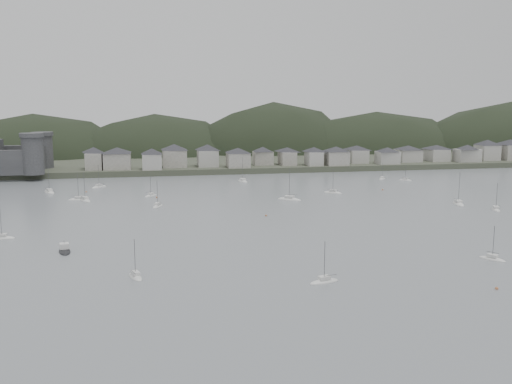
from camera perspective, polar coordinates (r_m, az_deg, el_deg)
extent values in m
plane|color=slate|center=(130.95, 6.26, -7.75)|extent=(900.00, 900.00, 0.00)
cube|color=#383D2D|center=(417.88, -5.72, 4.12)|extent=(900.00, 250.00, 3.00)
ellipsoid|color=black|center=(401.27, -21.35, 1.65)|extent=(138.98, 92.48, 81.13)
ellipsoid|color=black|center=(395.42, -10.07, 2.06)|extent=(132.08, 90.41, 79.74)
ellipsoid|color=black|center=(405.47, 1.75, 1.99)|extent=(133.88, 88.37, 101.41)
ellipsoid|color=black|center=(423.30, 11.91, 2.42)|extent=(165.81, 81.78, 82.55)
ellipsoid|color=black|center=(474.17, 24.20, 2.21)|extent=(177.60, 96.61, 102.57)
cylinder|color=#37373A|center=(291.94, -21.65, 3.42)|extent=(10.00, 10.00, 18.00)
cylinder|color=#37373A|center=(319.42, -20.73, 3.82)|extent=(10.00, 10.00, 17.00)
cube|color=#37373A|center=(305.92, -21.14, 3.12)|extent=(3.50, 30.00, 12.00)
cube|color=gray|center=(304.38, -16.05, 3.03)|extent=(8.34, 12.91, 8.59)
pyramid|color=#2A2A2F|center=(303.85, -16.10, 4.11)|extent=(15.78, 15.78, 3.01)
cube|color=gray|center=(302.92, -13.85, 3.07)|extent=(13.68, 13.35, 8.36)
pyramid|color=#2A2A2F|center=(302.40, -13.89, 4.13)|extent=(20.07, 20.07, 2.93)
cube|color=#B8B4AC|center=(297.25, -10.48, 3.04)|extent=(9.78, 10.20, 8.08)
pyramid|color=#2A2A2F|center=(296.73, -10.51, 4.09)|extent=(14.83, 14.83, 2.83)
cube|color=gray|center=(307.08, -8.25, 3.39)|extent=(12.59, 13.33, 9.09)
pyramid|color=#2A2A2F|center=(306.53, -8.27, 4.53)|extent=(19.24, 19.24, 3.18)
cube|color=#B8B4AC|center=(306.88, -4.91, 3.42)|extent=(10.74, 12.17, 8.87)
pyramid|color=#2A2A2F|center=(306.34, -4.93, 4.54)|extent=(17.01, 17.01, 3.10)
cube|color=gray|center=(302.49, -1.82, 3.26)|extent=(11.63, 12.09, 7.69)
pyramid|color=#2A2A2F|center=(302.00, -1.83, 4.24)|extent=(17.61, 17.61, 2.69)
cube|color=gray|center=(313.72, 0.70, 3.45)|extent=(10.37, 9.35, 7.44)
pyramid|color=#2A2A2F|center=(313.25, 0.70, 4.36)|extent=(14.65, 14.65, 2.60)
cube|color=gray|center=(314.35, 3.18, 3.43)|extent=(8.24, 12.20, 7.22)
pyramid|color=#2A2A2F|center=(313.90, 3.19, 4.31)|extent=(15.17, 15.17, 2.53)
cube|color=#B8B4AC|center=(312.98, 5.88, 3.39)|extent=(8.06, 10.91, 7.46)
pyramid|color=#2A2A2F|center=(312.52, 5.90, 4.31)|extent=(14.08, 14.08, 2.61)
cube|color=gray|center=(315.32, 8.11, 3.41)|extent=(11.73, 11.78, 7.66)
pyramid|color=#2A2A2F|center=(314.86, 8.13, 4.34)|extent=(17.46, 17.46, 2.68)
cube|color=#B8B4AC|center=(329.95, 10.16, 3.58)|extent=(10.19, 13.02, 7.33)
pyramid|color=#2A2A2F|center=(329.51, 10.18, 4.44)|extent=(17.23, 17.23, 2.57)
cube|color=#B8B4AC|center=(327.53, 13.15, 3.40)|extent=(11.70, 9.81, 6.88)
pyramid|color=#2A2A2F|center=(327.12, 13.18, 4.21)|extent=(15.97, 15.97, 2.41)
cube|color=#B8B4AC|center=(342.61, 15.13, 3.58)|extent=(12.83, 12.48, 7.00)
pyramid|color=#2A2A2F|center=(342.21, 15.16, 4.37)|extent=(18.79, 18.79, 2.45)
cube|color=#B8B4AC|center=(351.47, 17.79, 3.59)|extent=(11.07, 13.50, 6.97)
pyramid|color=#2A2A2F|center=(351.08, 17.83, 4.35)|extent=(18.25, 18.25, 2.44)
cube|color=#B8B4AC|center=(352.45, 20.57, 3.49)|extent=(13.75, 9.12, 7.34)
pyramid|color=#2A2A2F|center=(352.05, 20.62, 4.29)|extent=(16.97, 16.97, 2.57)
cube|color=#B8B4AC|center=(366.64, 22.34, 3.72)|extent=(11.37, 11.57, 9.05)
pyramid|color=#2A2A2F|center=(366.18, 22.40, 4.67)|extent=(17.03, 17.03, 3.17)
cube|color=gray|center=(374.49, 24.31, 3.70)|extent=(12.07, 13.43, 9.09)
pyramid|color=#2A2A2F|center=(374.04, 24.37, 4.63)|extent=(18.93, 18.93, 3.18)
ellipsoid|color=silver|center=(237.57, 7.78, -0.10)|extent=(7.84, 7.26, 1.62)
cube|color=silver|center=(237.39, 7.79, 0.16)|extent=(3.32, 3.20, 0.70)
cylinder|color=#3F3F42|center=(236.79, 7.81, 1.14)|extent=(0.12, 0.12, 10.14)
cylinder|color=#3F3F42|center=(236.07, 7.61, 0.25)|extent=(2.83, 2.46, 0.10)
ellipsoid|color=silver|center=(208.46, -9.92, -1.45)|extent=(5.15, 7.87, 1.51)
cube|color=silver|center=(208.27, -9.93, -1.17)|extent=(2.55, 3.07, 0.70)
cylinder|color=#3F3F42|center=(207.63, -9.95, -0.14)|extent=(0.12, 0.12, 9.41)
cylinder|color=#3F3F42|center=(206.96, -9.78, -1.08)|extent=(1.41, 3.16, 0.10)
ellipsoid|color=silver|center=(227.26, -16.91, -0.84)|extent=(6.27, 9.06, 1.74)
cube|color=silver|center=(227.07, -16.92, -0.55)|extent=(3.04, 3.58, 0.70)
cylinder|color=#3F3F42|center=(226.39, -16.97, 0.55)|extent=(0.12, 0.12, 10.88)
cylinder|color=#3F3F42|center=(225.67, -17.13, -0.48)|extent=(1.78, 3.58, 0.10)
ellipsoid|color=silver|center=(149.00, 22.80, -6.32)|extent=(5.40, 6.62, 1.31)
cube|color=silver|center=(148.76, 22.82, -5.96)|extent=(2.48, 2.71, 0.70)
cylinder|color=#3F3F42|center=(147.97, 22.90, -4.73)|extent=(0.12, 0.12, 8.21)
cylinder|color=#3F3F42|center=(149.77, 22.84, -5.65)|extent=(1.73, 2.51, 0.10)
ellipsoid|color=silver|center=(260.87, -15.59, 0.47)|extent=(7.33, 7.50, 1.59)
cube|color=silver|center=(260.71, -15.60, 0.71)|extent=(3.19, 3.22, 0.70)
cylinder|color=#3F3F42|center=(260.17, -15.64, 1.58)|extent=(0.12, 0.12, 9.94)
cylinder|color=#3F3F42|center=(259.53, -15.41, 0.80)|extent=(2.55, 2.65, 0.10)
ellipsoid|color=silver|center=(222.94, 19.78, -1.18)|extent=(4.90, 9.83, 1.88)
cube|color=silver|center=(222.73, 19.80, -0.86)|extent=(2.71, 3.65, 0.70)
cylinder|color=#3F3F42|center=(221.99, 19.87, 0.36)|extent=(0.12, 0.12, 11.76)
cylinder|color=#3F3F42|center=(223.86, 19.52, -0.65)|extent=(0.98, 4.16, 0.10)
ellipsoid|color=silver|center=(126.90, -12.09, -8.44)|extent=(4.11, 7.05, 1.34)
cube|color=silver|center=(126.61, -12.11, -8.02)|extent=(2.13, 2.69, 0.70)
cylinder|color=#3F3F42|center=(125.67, -12.16, -6.55)|extent=(0.12, 0.12, 8.39)
cylinder|color=#3F3F42|center=(125.36, -12.30, -7.94)|extent=(1.02, 2.90, 0.10)
ellipsoid|color=silver|center=(216.15, 23.10, -1.68)|extent=(4.99, 7.94, 1.51)
cube|color=silver|center=(215.97, 23.12, -1.41)|extent=(2.51, 3.07, 0.70)
cylinder|color=#3F3F42|center=(215.35, 23.18, -0.41)|extent=(0.12, 0.12, 9.47)
cylinder|color=#3F3F42|center=(215.12, 23.43, -1.32)|extent=(1.32, 3.22, 0.10)
ellipsoid|color=silver|center=(219.54, 3.40, -0.80)|extent=(9.66, 8.60, 1.97)
cube|color=silver|center=(219.32, 3.40, -0.47)|extent=(4.04, 3.84, 0.70)
cylinder|color=#3F3F42|center=(218.54, 3.41, 0.83)|extent=(0.12, 0.12, 12.30)
cylinder|color=#3F3F42|center=(220.62, 3.68, -0.27)|extent=(3.52, 2.84, 0.10)
ellipsoid|color=silver|center=(121.81, 6.91, -9.05)|extent=(7.38, 4.00, 1.41)
cube|color=silver|center=(121.50, 6.92, -8.60)|extent=(2.78, 2.13, 0.70)
cylinder|color=#3F3F42|center=(120.47, 6.95, -6.99)|extent=(0.12, 0.12, 8.79)
cylinder|color=#3F3F42|center=(121.40, 7.53, -8.35)|extent=(3.08, 0.92, 0.10)
ellipsoid|color=silver|center=(269.26, -1.36, 1.07)|extent=(4.99, 9.58, 1.83)
cube|color=silver|center=(269.09, -1.36, 1.32)|extent=(2.71, 3.58, 0.70)
cylinder|color=#3F3F42|center=(268.49, -1.36, 2.31)|extent=(0.12, 0.12, 11.43)
cylinder|color=#3F3F42|center=(270.64, -1.34, 1.49)|extent=(1.06, 4.02, 0.10)
ellipsoid|color=silver|center=(173.23, -24.31, -4.31)|extent=(7.64, 3.44, 1.47)
cube|color=silver|center=(173.01, -24.33, -3.98)|extent=(2.79, 1.99, 0.70)
cylinder|color=#3F3F42|center=(172.25, -24.41, -2.77)|extent=(0.12, 0.12, 9.21)
ellipsoid|color=silver|center=(231.90, -10.58, -0.40)|extent=(6.00, 6.03, 1.29)
cube|color=silver|center=(231.74, -10.59, -0.17)|extent=(2.59, 2.60, 0.70)
cylinder|color=#3F3F42|center=(231.25, -10.61, 0.62)|extent=(0.12, 0.12, 8.06)
cylinder|color=#3F3F42|center=(232.47, -10.80, -0.01)|extent=(2.11, 2.13, 0.10)
ellipsoid|color=silver|center=(229.66, -17.51, -0.77)|extent=(8.16, 3.36, 1.59)
cube|color=silver|center=(229.48, -17.52, -0.50)|extent=(2.95, 2.03, 0.70)
cylinder|color=#3F3F42|center=(228.87, -17.57, 0.49)|extent=(0.12, 0.12, 9.93)
cylinder|color=#3F3F42|center=(229.41, -17.88, -0.38)|extent=(3.56, 0.47, 0.10)
ellipsoid|color=silver|center=(284.84, 12.65, 1.29)|extent=(5.74, 5.87, 1.24)
cube|color=silver|center=(284.72, 12.65, 1.48)|extent=(2.49, 2.52, 0.70)
cylinder|color=#3F3F42|center=(284.33, 12.68, 2.10)|extent=(0.12, 0.12, 7.78)
cylinder|color=#3F3F42|center=(285.07, 12.45, 1.60)|extent=(2.01, 2.09, 0.10)
ellipsoid|color=silver|center=(282.87, 14.86, 1.15)|extent=(5.93, 6.09, 1.29)
cube|color=silver|center=(282.75, 14.87, 1.34)|extent=(2.58, 2.61, 0.70)
cylinder|color=#3F3F42|center=(282.34, 14.90, 1.99)|extent=(0.12, 0.12, 8.06)
cylinder|color=#3F3F42|center=(281.58, 14.80, 1.43)|extent=(2.07, 2.17, 0.10)
ellipsoid|color=silver|center=(252.16, -20.18, -0.05)|extent=(6.74, 9.52, 1.84)
cube|color=silver|center=(251.98, -20.19, 0.22)|extent=(3.25, 3.78, 0.70)
cylinder|color=#3F3F42|center=(251.34, -20.25, 1.27)|extent=(0.12, 0.12, 11.47)
cylinder|color=#3F3F42|center=(250.58, -20.42, 0.29)|extent=(1.94, 3.74, 0.10)
ellipsoid|color=black|center=(152.47, -18.80, -5.74)|extent=(4.30, 8.27, 1.73)
cube|color=silver|center=(152.10, -18.83, -5.19)|extent=(2.62, 2.74, 1.40)
cylinder|color=#3F3F42|center=(151.88, -18.84, -4.86)|extent=(0.10, 0.10, 1.20)
sphere|color=#AE643A|center=(126.74, 23.18, -8.97)|extent=(0.70, 0.70, 0.70)
sphere|color=#AE643A|center=(227.68, -10.03, -0.54)|extent=(0.70, 0.70, 0.70)
sphere|color=#AE643A|center=(248.60, -16.81, 0.02)|extent=(0.70, 0.70, 0.70)
sphere|color=#AE643A|center=(249.40, 12.69, 0.22)|extent=(0.70, 0.70, 0.70)
sphere|color=#AE643A|center=(188.66, 1.03, -2.40)|extent=(0.70, 0.70, 0.70)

